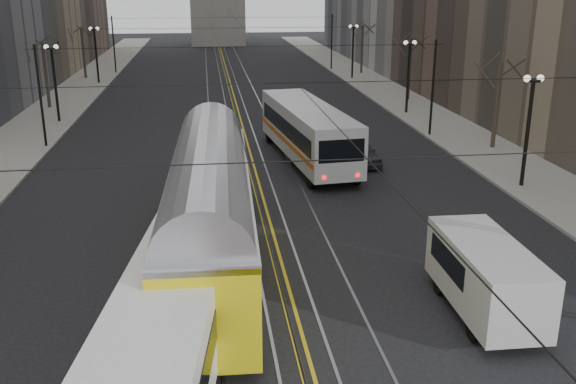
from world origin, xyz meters
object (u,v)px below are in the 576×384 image
object	(u,v)px
rear_bus	(307,134)
cargo_van	(485,280)
transit_bus	(177,311)
sedan_grey	(359,152)
sedan_silver	(283,100)
streetcar	(210,219)

from	to	relation	value
rear_bus	cargo_van	world-z (taller)	rear_bus
transit_bus	cargo_van	size ratio (longest dim) A/B	2.18
rear_bus	sedan_grey	size ratio (longest dim) A/B	3.06
rear_bus	sedan_silver	size ratio (longest dim) A/B	2.72
streetcar	sedan_silver	xyz separation A→B (m)	(6.50, 30.97, -1.09)
rear_bus	cargo_van	distance (m)	19.40
transit_bus	streetcar	size ratio (longest dim) A/B	0.75
rear_bus	streetcar	bearing A→B (deg)	-119.00
streetcar	cargo_van	distance (m)	9.96
streetcar	rear_bus	xyz separation A→B (m)	(5.91, 14.25, -0.19)
streetcar	sedan_grey	world-z (taller)	streetcar
transit_bus	streetcar	distance (m)	6.38
streetcar	cargo_van	xyz separation A→B (m)	(8.62, -4.95, -0.66)
rear_bus	sedan_grey	xyz separation A→B (m)	(2.96, -0.89, -0.96)
transit_bus	cargo_van	bearing A→B (deg)	15.03
cargo_van	transit_bus	bearing A→B (deg)	-171.18
sedan_grey	rear_bus	bearing A→B (deg)	156.04
sedan_grey	sedan_silver	bearing A→B (deg)	90.37
streetcar	sedan_silver	bearing A→B (deg)	79.88
rear_bus	cargo_van	bearing A→B (deg)	-88.44
transit_bus	streetcar	xyz separation A→B (m)	(1.00, 6.29, 0.38)
cargo_van	sedan_silver	bearing A→B (deg)	94.29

